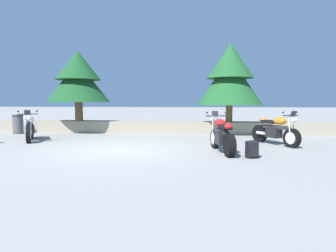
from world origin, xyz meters
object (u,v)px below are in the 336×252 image
rider_backpack (252,149)px  motorcycle_orange_far_right (275,131)px  pine_tree_mid_left (230,76)px  pine_tree_far_left (78,78)px  motorcycle_red_centre (222,136)px  trash_bin (18,124)px  motorcycle_white_near_left (29,128)px

rider_backpack → motorcycle_orange_far_right: bearing=63.2°
rider_backpack → pine_tree_mid_left: (-0.02, 5.39, 2.37)m
rider_backpack → pine_tree_mid_left: bearing=90.3°
motorcycle_orange_far_right → pine_tree_far_left: (-8.18, 2.91, 2.09)m
pine_tree_far_left → pine_tree_mid_left: 6.94m
rider_backpack → pine_tree_far_left: size_ratio=0.14×
motorcycle_red_centre → trash_bin: (-8.81, 3.78, -0.05)m
rider_backpack → pine_tree_far_left: (-6.96, 5.33, 2.33)m
rider_backpack → pine_tree_mid_left: pine_tree_mid_left is taller
motorcycle_orange_far_right → motorcycle_white_near_left: bearing=179.3°
pine_tree_far_left → motorcycle_orange_far_right: bearing=-19.6°
motorcycle_white_near_left → rider_backpack: (7.72, -2.52, -0.24)m
motorcycle_orange_far_right → rider_backpack: size_ratio=3.93×
motorcycle_orange_far_right → trash_bin: motorcycle_orange_far_right is taller
pine_tree_far_left → trash_bin: bearing=-164.0°
motorcycle_red_centre → rider_backpack: 1.11m
motorcycle_white_near_left → motorcycle_red_centre: same height
rider_backpack → pine_tree_mid_left: 5.88m
motorcycle_white_near_left → motorcycle_orange_far_right: 8.94m
pine_tree_mid_left → trash_bin: size_ratio=4.03×
motorcycle_red_centre → trash_bin: bearing=156.8°
pine_tree_mid_left → motorcycle_white_near_left: bearing=-159.6°
motorcycle_red_centre → pine_tree_far_left: pine_tree_far_left is taller
motorcycle_orange_far_right → trash_bin: 10.97m
motorcycle_red_centre → pine_tree_far_left: size_ratio=0.63×
motorcycle_white_near_left → trash_bin: size_ratio=2.19×
motorcycle_red_centre → motorcycle_orange_far_right: same height
motorcycle_white_near_left → motorcycle_red_centre: 7.21m
motorcycle_red_centre → trash_bin: motorcycle_red_centre is taller
motorcycle_red_centre → rider_backpack: size_ratio=4.36×
motorcycle_white_near_left → pine_tree_far_left: size_ratio=0.58×
pine_tree_far_left → rider_backpack: bearing=-37.4°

